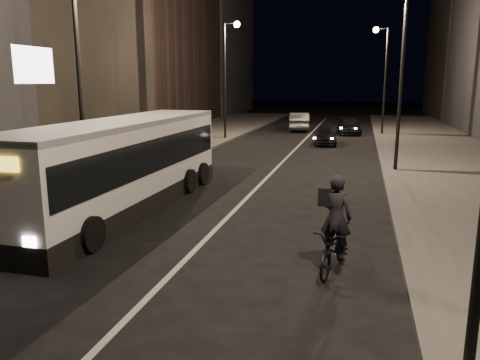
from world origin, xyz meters
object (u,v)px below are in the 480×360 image
Objects in this scene: streetlight_right_mid at (397,55)px; cyclist_on_bicycle at (335,240)px; streetlight_left_near at (84,47)px; streetlight_left_far at (228,65)px; car_far at (349,126)px; streetlight_right_far at (382,66)px; car_mid at (299,122)px; car_near at (325,135)px; city_bus at (124,161)px.

streetlight_right_mid is 13.50m from cyclist_on_bicycle.
streetlight_right_mid is at bearing 93.94° from cyclist_on_bicycle.
streetlight_left_near is 18.00m from streetlight_left_far.
car_far is (-0.47, 29.11, -0.13)m from cyclist_on_bicycle.
streetlight_right_far is 28.99m from cyclist_on_bicycle.
car_far is at bearing 38.10° from streetlight_left_far.
streetlight_right_far is 8.29m from car_mid.
car_mid is 1.10× the size of car_far.
car_near is at bearing -119.15° from streetlight_right_far.
streetlight_left_near is at bearing 164.94° from cyclist_on_bicycle.
streetlight_right_far is (0.00, 16.00, 0.00)m from streetlight_right_mid.
city_bus is 2.59× the size of car_far.
streetlight_right_mid is 14.62m from streetlight_left_far.
streetlight_right_mid is at bearing 36.88° from streetlight_left_near.
streetlight_right_far is 0.73× the size of city_bus.
cyclist_on_bicycle is 0.53× the size of car_far.
streetlight_left_far is (-10.66, 10.00, 0.00)m from streetlight_right_mid.
streetlight_right_mid is at bearing 102.33° from car_mid.
streetlight_left_near is (-10.66, -8.00, 0.00)m from streetlight_right_mid.
streetlight_right_far is 1.00× the size of streetlight_left_far.
streetlight_left_far is 19.32m from city_bus.
streetlight_left_near reaches higher than city_bus.
streetlight_left_near is at bearing -90.00° from streetlight_left_far.
streetlight_right_far is 26.26m from streetlight_left_near.
car_near is at bearing 100.96° from car_mid.
streetlight_right_far is at bearing 90.00° from streetlight_right_mid.
city_bus reaches higher than car_far.
city_bus is at bearing -111.06° from car_far.
car_near is (5.24, 18.29, -1.01)m from city_bus.
streetlight_left_far is at bearing 90.00° from streetlight_left_near.
cyclist_on_bicycle is at bearing -98.30° from streetlight_right_mid.
streetlight_left_far is 8.47m from car_near.
cyclist_on_bicycle is 30.99m from car_mid.
streetlight_right_far is 1.71× the size of car_mid.
streetlight_right_mid is at bearing -43.16° from streetlight_left_far.
cyclist_on_bicycle reaches higher than car_mid.
car_mid is (-2.92, 8.65, 0.17)m from car_near.
city_bus is (1.75, -0.87, -3.74)m from streetlight_left_near.
streetlight_right_mid reaches higher than cyclist_on_bicycle.
streetlight_right_mid is 13.12m from city_bus.
car_far is at bearing 152.89° from car_mid.
streetlight_right_mid is 19.77m from car_mid.
streetlight_left_far is 0.73× the size of city_bus.
cyclist_on_bicycle is at bearing 91.11° from car_mid.
car_far is at bearing 76.50° from city_bus.
streetlight_left_near reaches higher than cyclist_on_bicycle.
streetlight_right_mid is 16.00m from streetlight_right_far.
cyclist_on_bicycle is at bearing -68.62° from streetlight_left_far.
car_mid reaches higher than car_far.
streetlight_left_far is 3.57× the size of cyclist_on_bicycle.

